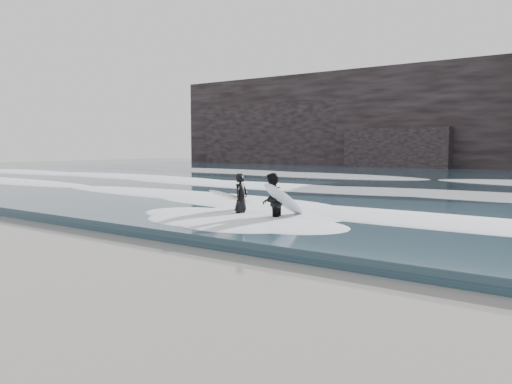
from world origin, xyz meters
TOP-DOWN VIEW (x-y plane):
  - ground at (0.00, 0.00)m, footprint 120.00×120.00m
  - sea at (0.00, 29.00)m, footprint 90.00×52.00m
  - headland at (0.00, 46.00)m, footprint 70.00×9.00m
  - foam_near at (0.00, 9.00)m, footprint 60.00×3.20m
  - foam_mid at (0.00, 16.00)m, footprint 60.00×4.00m
  - foam_far at (0.00, 25.00)m, footprint 60.00×4.80m
  - surfer_left at (-0.11, 6.29)m, footprint 0.97×2.16m
  - surfer_right at (1.25, 6.16)m, footprint 1.18×1.99m

SIDE VIEW (x-z plane):
  - ground at x=0.00m, z-range 0.00..0.00m
  - sea at x=0.00m, z-range 0.00..0.30m
  - foam_near at x=0.00m, z-range 0.30..0.50m
  - foam_mid at x=0.00m, z-range 0.30..0.54m
  - foam_far at x=0.00m, z-range 0.30..0.60m
  - surfer_left at x=-0.11m, z-range 0.01..1.52m
  - surfer_right at x=1.25m, z-range 0.01..1.58m
  - headland at x=0.00m, z-range 0.00..10.00m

